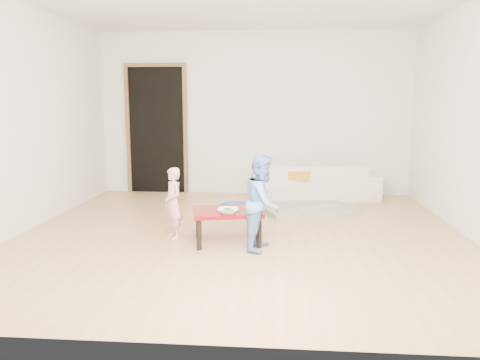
# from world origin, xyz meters

# --- Properties ---
(floor) EXTENTS (5.00, 5.00, 0.01)m
(floor) POSITION_xyz_m (0.00, 0.00, 0.00)
(floor) COLOR tan
(floor) RESTS_ON ground
(back_wall) EXTENTS (5.00, 0.02, 2.60)m
(back_wall) POSITION_xyz_m (0.00, 2.50, 1.30)
(back_wall) COLOR white
(back_wall) RESTS_ON floor
(left_wall) EXTENTS (0.02, 5.00, 2.60)m
(left_wall) POSITION_xyz_m (-2.50, 0.00, 1.30)
(left_wall) COLOR white
(left_wall) RESTS_ON floor
(right_wall) EXTENTS (0.02, 5.00, 2.60)m
(right_wall) POSITION_xyz_m (2.50, 0.00, 1.30)
(right_wall) COLOR white
(right_wall) RESTS_ON floor
(doorway) EXTENTS (1.02, 0.08, 2.11)m
(doorway) POSITION_xyz_m (-1.60, 2.48, 1.02)
(doorway) COLOR brown
(doorway) RESTS_ON back_wall
(sofa) EXTENTS (1.99, 0.99, 0.56)m
(sofa) POSITION_xyz_m (0.96, 2.05, 0.28)
(sofa) COLOR white
(sofa) RESTS_ON floor
(cushion) EXTENTS (0.50, 0.46, 0.12)m
(cushion) POSITION_xyz_m (0.65, 1.81, 0.43)
(cushion) COLOR orange
(cushion) RESTS_ON sofa
(red_table) EXTENTS (0.80, 0.66, 0.36)m
(red_table) POSITION_xyz_m (-0.12, -0.36, 0.18)
(red_table) COLOR maroon
(red_table) RESTS_ON floor
(bowl) EXTENTS (0.21, 0.21, 0.05)m
(bowl) POSITION_xyz_m (-0.10, -0.51, 0.38)
(bowl) COLOR white
(bowl) RESTS_ON red_table
(broccoli) EXTENTS (0.12, 0.12, 0.06)m
(broccoli) POSITION_xyz_m (-0.10, -0.51, 0.38)
(broccoli) COLOR #2D5919
(broccoli) RESTS_ON red_table
(child_pink) EXTENTS (0.32, 0.34, 0.78)m
(child_pink) POSITION_xyz_m (-0.73, -0.23, 0.39)
(child_pink) COLOR #EB6B7C
(child_pink) RESTS_ON floor
(child_blue) EXTENTS (0.45, 0.53, 0.96)m
(child_blue) POSITION_xyz_m (0.26, -0.53, 0.48)
(child_blue) COLOR #567CC8
(child_blue) RESTS_ON floor
(basin) EXTENTS (0.42, 0.42, 0.13)m
(basin) POSITION_xyz_m (-0.16, 0.96, 0.07)
(basin) COLOR #29599E
(basin) RESTS_ON floor
(blanket) EXTENTS (1.47, 1.35, 0.06)m
(blanket) POSITION_xyz_m (0.78, 1.31, 0.03)
(blanket) COLOR #A9A495
(blanket) RESTS_ON floor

